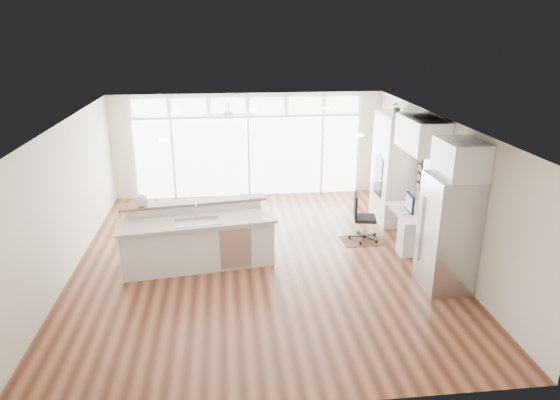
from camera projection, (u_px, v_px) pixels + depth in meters
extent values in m
cube|color=#482316|center=(260.00, 260.00, 9.74)|extent=(7.00, 8.00, 0.02)
cube|color=silver|center=(258.00, 123.00, 8.84)|extent=(7.00, 8.00, 0.02)
cube|color=beige|center=(248.00, 145.00, 13.03)|extent=(7.00, 0.04, 2.70)
cube|color=beige|center=(285.00, 310.00, 5.54)|extent=(7.00, 0.04, 2.70)
cube|color=beige|center=(64.00, 202.00, 8.92)|extent=(0.04, 8.00, 2.70)
cube|color=beige|center=(440.00, 188.00, 9.65)|extent=(0.04, 8.00, 2.70)
cube|color=white|center=(249.00, 157.00, 13.08)|extent=(5.80, 0.06, 2.08)
cube|color=white|center=(248.00, 106.00, 12.63)|extent=(5.90, 0.06, 0.40)
cube|color=white|center=(432.00, 174.00, 9.86)|extent=(0.04, 0.85, 0.85)
cube|color=silver|center=(228.00, 110.00, 11.48)|extent=(1.16, 1.16, 0.32)
cube|color=white|center=(258.00, 122.00, 9.03)|extent=(3.40, 3.00, 0.02)
cube|color=silver|center=(393.00, 168.00, 11.34)|extent=(0.64, 1.20, 2.50)
cube|color=silver|center=(411.00, 229.00, 10.22)|extent=(0.72, 1.30, 0.76)
cube|color=silver|center=(422.00, 134.00, 9.57)|extent=(0.64, 1.30, 0.64)
cube|color=#B0AFB4|center=(448.00, 233.00, 8.47)|extent=(0.76, 0.90, 2.00)
cube|color=silver|center=(461.00, 159.00, 8.04)|extent=(0.64, 0.90, 0.60)
cube|color=black|center=(420.00, 172.00, 10.50)|extent=(0.06, 0.22, 0.80)
cube|color=silver|center=(198.00, 238.00, 9.32)|extent=(3.01, 1.48, 1.15)
cube|color=#391B12|center=(362.00, 240.00, 10.59)|extent=(0.85, 0.63, 0.01)
cube|color=black|center=(365.00, 218.00, 10.47)|extent=(0.60, 0.56, 1.00)
sphere|color=silver|center=(142.00, 200.00, 9.23)|extent=(0.24, 0.24, 0.24)
cube|color=black|center=(410.00, 203.00, 10.02)|extent=(0.10, 0.48, 0.39)
cube|color=silver|center=(401.00, 212.00, 10.07)|extent=(0.14, 0.32, 0.02)
imported|color=#366129|center=(397.00, 108.00, 10.88)|extent=(0.26, 0.29, 0.22)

